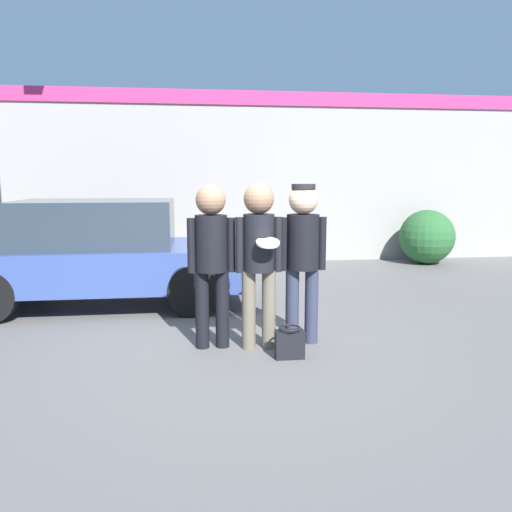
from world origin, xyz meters
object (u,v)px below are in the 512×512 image
at_px(shrub, 427,237).
at_px(handbag, 290,343).
at_px(person_middle_with_frisbee, 259,251).
at_px(person_left, 211,251).
at_px(parked_car_near, 101,253).
at_px(person_right, 303,248).

xyz_separation_m(shrub, handbag, (-4.09, -5.40, -0.43)).
height_order(person_middle_with_frisbee, shrub, person_middle_with_frisbee).
bearing_deg(person_left, person_middle_with_frisbee, -10.25).
bearing_deg(person_middle_with_frisbee, shrub, 49.09).
relative_size(parked_car_near, handbag, 12.67).
height_order(person_left, person_middle_with_frisbee, person_middle_with_frisbee).
distance_m(person_left, shrub, 6.96).
xyz_separation_m(person_left, shrub, (4.87, 4.95, -0.48)).
xyz_separation_m(parked_car_near, shrub, (6.41, 2.83, -0.18)).
bearing_deg(person_right, shrub, 51.90).
relative_size(person_right, handbag, 5.37).
height_order(person_right, shrub, person_right).
distance_m(person_left, parked_car_near, 2.64).
height_order(parked_car_near, shrub, parked_car_near).
bearing_deg(person_right, person_middle_with_frisbee, -167.71).
bearing_deg(shrub, person_right, -128.10).
xyz_separation_m(person_middle_with_frisbee, person_right, (0.50, 0.11, 0.01)).
height_order(parked_car_near, handbag, parked_car_near).
bearing_deg(person_middle_with_frisbee, parked_car_near, 132.58).
bearing_deg(handbag, shrub, 52.82).
bearing_deg(parked_car_near, person_right, -39.70).
distance_m(person_right, parked_car_near, 3.32).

